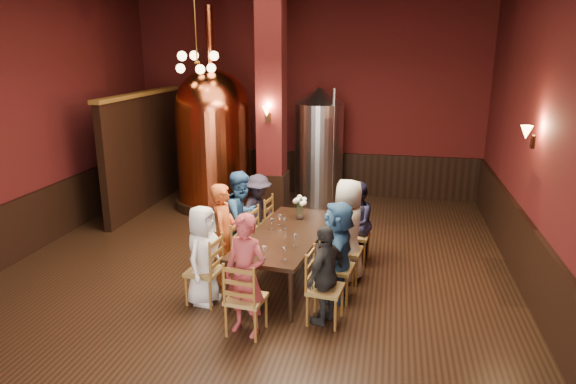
% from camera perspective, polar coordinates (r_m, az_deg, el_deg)
% --- Properties ---
extents(room, '(10.00, 10.02, 4.50)m').
position_cam_1_polar(room, '(7.15, -4.71, 6.61)').
color(room, black).
rests_on(room, ground).
extents(wainscot_right, '(0.08, 9.90, 1.00)m').
position_cam_1_polar(wainscot_right, '(7.62, 25.91, -8.14)').
color(wainscot_right, black).
rests_on(wainscot_right, ground).
extents(wainscot_back, '(7.90, 0.08, 1.00)m').
position_cam_1_polar(wainscot_back, '(12.24, 1.95, 2.19)').
color(wainscot_back, black).
rests_on(wainscot_back, ground).
extents(wainscot_left, '(0.08, 9.90, 1.00)m').
position_cam_1_polar(wainscot_left, '(9.46, -28.20, -3.90)').
color(wainscot_left, black).
rests_on(wainscot_left, ground).
extents(column, '(0.58, 0.58, 4.50)m').
position_cam_1_polar(column, '(9.90, -1.83, 9.23)').
color(column, '#420E10').
rests_on(column, ground).
extents(partition, '(0.22, 3.50, 2.40)m').
position_cam_1_polar(partition, '(11.45, -15.61, 4.24)').
color(partition, black).
rests_on(partition, ground).
extents(pendant_cluster, '(0.90, 0.90, 1.70)m').
position_cam_1_polar(pendant_cluster, '(10.39, -10.07, 14.02)').
color(pendant_cluster, '#A57226').
rests_on(pendant_cluster, room).
extents(sconce_wall, '(0.20, 0.20, 0.36)m').
position_cam_1_polar(sconce_wall, '(7.90, 25.62, 5.62)').
color(sconce_wall, black).
rests_on(sconce_wall, room).
extents(sconce_column, '(0.20, 0.20, 0.36)m').
position_cam_1_polar(sconce_column, '(9.62, -2.25, 8.73)').
color(sconce_column, black).
rests_on(sconce_column, column).
extents(dining_table, '(1.27, 2.50, 0.75)m').
position_cam_1_polar(dining_table, '(7.59, -0.17, -5.02)').
color(dining_table, black).
rests_on(dining_table, ground).
extents(chair_0, '(0.51, 0.51, 0.92)m').
position_cam_1_polar(chair_0, '(7.14, -9.33, -8.62)').
color(chair_0, brown).
rests_on(chair_0, ground).
extents(person_0, '(0.54, 0.73, 1.38)m').
position_cam_1_polar(person_0, '(7.05, -9.41, -6.91)').
color(person_0, silver).
rests_on(person_0, ground).
extents(chair_1, '(0.51, 0.51, 0.92)m').
position_cam_1_polar(chair_1, '(7.68, -7.03, -6.70)').
color(chair_1, brown).
rests_on(chair_1, ground).
extents(person_1, '(0.38, 0.56, 1.51)m').
position_cam_1_polar(person_1, '(7.58, -7.10, -4.63)').
color(person_1, '#B74D1F').
rests_on(person_1, ground).
extents(chair_2, '(0.51, 0.51, 0.92)m').
position_cam_1_polar(chair_2, '(8.24, -5.08, -5.05)').
color(chair_2, brown).
rests_on(chair_2, ground).
extents(person_2, '(0.63, 0.84, 1.54)m').
position_cam_1_polar(person_2, '(8.14, -5.13, -2.99)').
color(person_2, navy).
rests_on(person_2, ground).
extents(chair_3, '(0.51, 0.51, 0.92)m').
position_cam_1_polar(chair_3, '(8.82, -3.36, -3.58)').
color(chair_3, brown).
rests_on(chair_3, ground).
extents(person_3, '(0.75, 0.98, 1.33)m').
position_cam_1_polar(person_3, '(8.76, -3.39, -2.30)').
color(person_3, '#221D2C').
rests_on(person_3, ground).
extents(chair_4, '(0.51, 0.51, 0.92)m').
position_cam_1_polar(chair_4, '(6.58, 4.17, -10.65)').
color(chair_4, brown).
rests_on(chair_4, ground).
extents(person_4, '(0.60, 0.82, 1.30)m').
position_cam_1_polar(person_4, '(6.50, 4.21, -9.15)').
color(person_4, black).
rests_on(person_4, ground).
extents(chair_5, '(0.51, 0.51, 0.92)m').
position_cam_1_polar(chair_5, '(7.17, 5.51, -8.35)').
color(chair_5, brown).
rests_on(chair_5, ground).
extents(person_5, '(0.42, 1.31, 1.42)m').
position_cam_1_polar(person_5, '(7.07, 5.56, -6.52)').
color(person_5, '#2B5483').
rests_on(person_5, ground).
extents(chair_6, '(0.51, 0.51, 0.92)m').
position_cam_1_polar(chair_6, '(7.77, 6.61, -6.44)').
color(chair_6, brown).
rests_on(chair_6, ground).
extents(person_6, '(0.70, 0.87, 1.55)m').
position_cam_1_polar(person_6, '(7.65, 6.68, -4.25)').
color(person_6, '#B6B1A1').
rests_on(person_6, ground).
extents(chair_7, '(0.51, 0.51, 0.92)m').
position_cam_1_polar(chair_7, '(8.38, 7.55, -4.77)').
color(chair_7, brown).
rests_on(chair_7, ground).
extents(person_7, '(0.36, 0.67, 1.34)m').
position_cam_1_polar(person_7, '(8.31, 7.61, -3.42)').
color(person_7, black).
rests_on(person_7, ground).
extents(chair_8, '(0.51, 0.51, 0.92)m').
position_cam_1_polar(chair_8, '(6.36, -4.69, -11.67)').
color(chair_8, brown).
rests_on(chair_8, ground).
extents(person_8, '(0.64, 0.51, 1.52)m').
position_cam_1_polar(person_8, '(6.22, -4.75, -9.21)').
color(person_8, maroon).
rests_on(person_8, ground).
extents(copper_kettle, '(1.97, 1.97, 4.19)m').
position_cam_1_polar(copper_kettle, '(11.11, -8.24, 6.04)').
color(copper_kettle, black).
rests_on(copper_kettle, ground).
extents(steel_vessel, '(1.39, 1.39, 2.57)m').
position_cam_1_polar(steel_vessel, '(11.35, 3.46, 5.13)').
color(steel_vessel, '#B2B2B7').
rests_on(steel_vessel, ground).
extents(rose_vase, '(0.23, 0.23, 0.39)m').
position_cam_1_polar(rose_vase, '(8.09, 1.33, -1.32)').
color(rose_vase, white).
rests_on(rose_vase, dining_table).
extents(wine_glass_0, '(0.07, 0.07, 0.17)m').
position_cam_1_polar(wine_glass_0, '(7.85, -0.93, -3.15)').
color(wine_glass_0, white).
rests_on(wine_glass_0, dining_table).
extents(wine_glass_1, '(0.07, 0.07, 0.17)m').
position_cam_1_polar(wine_glass_1, '(6.66, -2.67, -6.73)').
color(wine_glass_1, white).
rests_on(wine_glass_1, dining_table).
extents(wine_glass_2, '(0.07, 0.07, 0.17)m').
position_cam_1_polar(wine_glass_2, '(7.68, -1.84, -3.59)').
color(wine_glass_2, white).
rests_on(wine_glass_2, dining_table).
extents(wine_glass_3, '(0.07, 0.07, 0.17)m').
position_cam_1_polar(wine_glass_3, '(7.06, 0.76, -5.39)').
color(wine_glass_3, white).
rests_on(wine_glass_3, dining_table).
extents(wine_glass_4, '(0.07, 0.07, 0.17)m').
position_cam_1_polar(wine_glass_4, '(7.71, -0.35, -3.52)').
color(wine_glass_4, white).
rests_on(wine_glass_4, dining_table).
extents(wine_glass_5, '(0.07, 0.07, 0.17)m').
position_cam_1_polar(wine_glass_5, '(6.62, -0.45, -6.88)').
color(wine_glass_5, white).
rests_on(wine_glass_5, dining_table).
extents(wine_glass_6, '(0.07, 0.07, 0.17)m').
position_cam_1_polar(wine_glass_6, '(6.79, -3.91, -6.30)').
color(wine_glass_6, white).
rests_on(wine_glass_6, dining_table).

